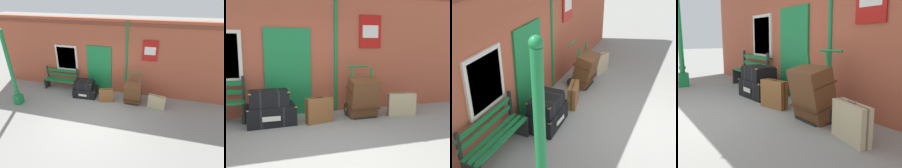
# 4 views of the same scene
# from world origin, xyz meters

# --- Properties ---
(ground_plane) EXTENTS (60.00, 60.00, 0.00)m
(ground_plane) POSITION_xyz_m (0.00, 0.00, 0.00)
(ground_plane) COLOR gray
(brick_facade) EXTENTS (10.40, 0.35, 3.20)m
(brick_facade) POSITION_xyz_m (-0.02, 2.60, 1.60)
(brick_facade) COLOR #AD5138
(brick_facade) RESTS_ON ground
(platform_bench) EXTENTS (1.60, 0.43, 1.01)m
(platform_bench) POSITION_xyz_m (-2.06, 2.16, 0.44)
(platform_bench) COLOR #197A3D
(platform_bench) RESTS_ON ground
(steamer_trunk_base) EXTENTS (1.04, 0.71, 0.43)m
(steamer_trunk_base) POSITION_xyz_m (-0.73, 1.77, 0.21)
(steamer_trunk_base) COLOR black
(steamer_trunk_base) RESTS_ON ground
(steamer_trunk_middle) EXTENTS (0.83, 0.58, 0.33)m
(steamer_trunk_middle) POSITION_xyz_m (-0.76, 1.74, 0.58)
(steamer_trunk_middle) COLOR black
(steamer_trunk_middle) RESTS_ON steamer_trunk_base
(porters_trolley) EXTENTS (0.71, 0.58, 1.20)m
(porters_trolley) POSITION_xyz_m (1.36, 1.84, 0.27)
(porters_trolley) COLOR black
(porters_trolley) RESTS_ON ground
(large_brown_trunk) EXTENTS (0.70, 0.62, 0.95)m
(large_brown_trunk) POSITION_xyz_m (1.36, 1.67, 0.48)
(large_brown_trunk) COLOR brown
(large_brown_trunk) RESTS_ON ground
(suitcase_slate) EXTENTS (0.69, 0.32, 0.58)m
(suitcase_slate) POSITION_xyz_m (2.34, 1.56, 0.27)
(suitcase_slate) COLOR tan
(suitcase_slate) RESTS_ON ground
(suitcase_tan) EXTENTS (0.62, 0.33, 0.60)m
(suitcase_tan) POSITION_xyz_m (0.28, 1.55, 0.28)
(suitcase_tan) COLOR brown
(suitcase_tan) RESTS_ON ground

